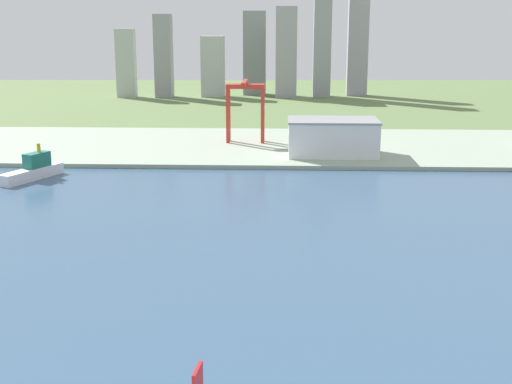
# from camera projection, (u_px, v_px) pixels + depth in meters

# --- Properties ---
(ground_plane) EXTENTS (2400.00, 2400.00, 0.00)m
(ground_plane) POSITION_uv_depth(u_px,v_px,m) (314.00, 234.00, 269.05)
(ground_plane) COLOR #5E7745
(water_bay) EXTENTS (840.00, 360.00, 0.15)m
(water_bay) POSITION_uv_depth(u_px,v_px,m) (322.00, 292.00, 210.81)
(water_bay) COLOR #385675
(water_bay) RESTS_ON ground
(industrial_pier) EXTENTS (840.00, 140.00, 2.50)m
(industrial_pier) POSITION_uv_depth(u_px,v_px,m) (302.00, 146.00, 453.11)
(industrial_pier) COLOR #97A692
(industrial_pier) RESTS_ON ground
(ferry_boat) EXTENTS (23.39, 39.99, 18.24)m
(ferry_boat) POSITION_uv_depth(u_px,v_px,m) (33.00, 170.00, 362.07)
(ferry_boat) COLOR white
(ferry_boat) RESTS_ON water_bay
(port_crane_red) EXTENTS (25.42, 34.46, 41.38)m
(port_crane_red) POSITION_uv_depth(u_px,v_px,m) (245.00, 98.00, 454.34)
(port_crane_red) COLOR #B72D23
(port_crane_red) RESTS_ON industrial_pier
(warehouse_main) EXTENTS (54.24, 34.55, 21.58)m
(warehouse_main) POSITION_uv_depth(u_px,v_px,m) (333.00, 137.00, 415.43)
(warehouse_main) COLOR white
(warehouse_main) RESTS_ON industrial_pier
(distant_skyline) EXTENTS (278.86, 55.62, 146.63)m
(distant_skyline) POSITION_uv_depth(u_px,v_px,m) (263.00, 50.00, 766.10)
(distant_skyline) COLOR #ABB2AC
(distant_skyline) RESTS_ON ground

